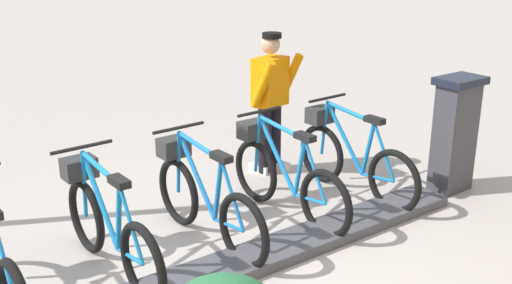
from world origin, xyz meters
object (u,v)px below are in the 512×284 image
payment_kiosk (455,133)px  bike_docked_0 (351,157)px  bike_docked_2 (204,198)px  worker_near_rack (271,98)px  bike_docked_1 (284,175)px  bike_docked_3 (107,225)px

payment_kiosk → bike_docked_0: size_ratio=0.74×
bike_docked_2 → worker_near_rack: worker_near_rack is taller
payment_kiosk → worker_near_rack: (1.61, 1.28, 0.24)m
bike_docked_0 → bike_docked_1: (0.00, 0.93, 0.00)m
bike_docked_0 → bike_docked_2: same height
worker_near_rack → payment_kiosk: bearing=-141.4°
bike_docked_3 → worker_near_rack: bearing=-67.3°
bike_docked_2 → worker_near_rack: size_ratio=1.04×
worker_near_rack → bike_docked_1: bearing=149.0°
bike_docked_2 → bike_docked_0: bearing=-90.0°
payment_kiosk → worker_near_rack: size_ratio=0.77×
bike_docked_3 → worker_near_rack: (1.04, -2.47, 0.48)m
bike_docked_3 → bike_docked_1: bearing=-90.0°
bike_docked_1 → worker_near_rack: bearing=-31.0°
bike_docked_1 → bike_docked_2: (0.00, 0.93, 0.00)m
bike_docked_1 → bike_docked_3: bearing=90.0°
bike_docked_1 → worker_near_rack: (1.04, -0.62, 0.48)m
bike_docked_1 → bike_docked_3: 1.85m
payment_kiosk → bike_docked_2: bearing=78.6°
payment_kiosk → worker_near_rack: bearing=38.6°
payment_kiosk → bike_docked_3: (0.57, 3.76, -0.24)m
worker_near_rack → bike_docked_2: bearing=123.8°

